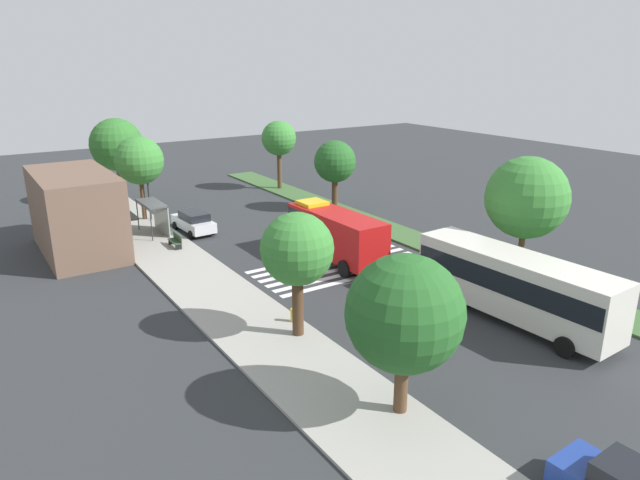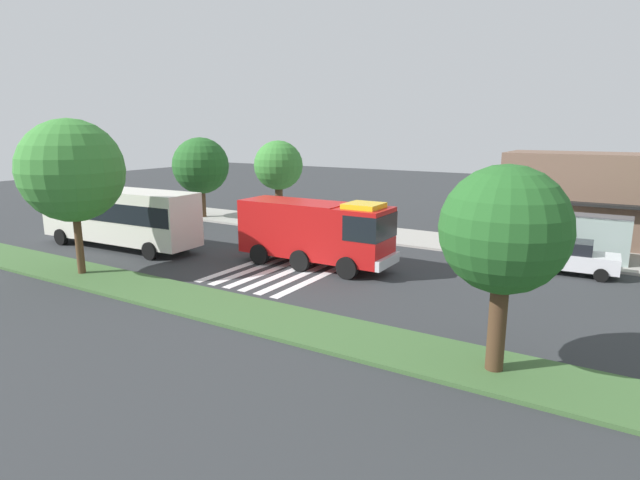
# 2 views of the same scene
# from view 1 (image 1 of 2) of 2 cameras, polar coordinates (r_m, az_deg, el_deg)

# --- Properties ---
(ground_plane) EXTENTS (120.00, 120.00, 0.00)m
(ground_plane) POSITION_cam_1_polar(r_m,az_deg,el_deg) (38.26, 0.83, -2.04)
(ground_plane) COLOR #2D3033
(sidewalk) EXTENTS (60.00, 4.76, 0.14)m
(sidewalk) POSITION_cam_1_polar(r_m,az_deg,el_deg) (34.43, -11.32, -4.62)
(sidewalk) COLOR #9E9B93
(sidewalk) RESTS_ON ground_plane
(median_strip) EXTENTS (60.00, 3.00, 0.14)m
(median_strip) POSITION_cam_1_polar(r_m,az_deg,el_deg) (42.90, 9.54, 0.04)
(median_strip) COLOR #3D6033
(median_strip) RESTS_ON ground_plane
(crosswalk) EXTENTS (4.95, 11.42, 0.01)m
(crosswalk) POSITION_cam_1_polar(r_m,az_deg,el_deg) (37.21, 2.01, -2.63)
(crosswalk) COLOR silver
(crosswalk) RESTS_ON ground_plane
(fire_truck) EXTENTS (8.39, 2.83, 3.55)m
(fire_truck) POSITION_cam_1_polar(r_m,az_deg,el_deg) (37.72, 1.36, 0.79)
(fire_truck) COLOR #B71414
(fire_truck) RESTS_ON ground_plane
(parked_car_mid) EXTENTS (4.64, 2.21, 1.67)m
(parked_car_mid) POSITION_cam_1_polar(r_m,az_deg,el_deg) (45.18, -12.55, 1.82)
(parked_car_mid) COLOR silver
(parked_car_mid) RESTS_ON ground_plane
(transit_bus) EXTENTS (11.06, 3.23, 3.55)m
(transit_bus) POSITION_cam_1_polar(r_m,az_deg,el_deg) (30.69, 18.90, -4.02)
(transit_bus) COLOR silver
(transit_bus) RESTS_ON ground_plane
(bus_stop_shelter) EXTENTS (3.50, 1.40, 2.46)m
(bus_stop_shelter) POSITION_cam_1_polar(r_m,az_deg,el_deg) (44.98, -16.08, 2.82)
(bus_stop_shelter) COLOR #4C4C51
(bus_stop_shelter) RESTS_ON sidewalk
(bench_near_shelter) EXTENTS (1.60, 0.50, 0.90)m
(bench_near_shelter) POSITION_cam_1_polar(r_m,az_deg,el_deg) (41.66, -14.26, -0.07)
(bench_near_shelter) COLOR #2D472D
(bench_near_shelter) RESTS_ON sidewalk
(street_lamp) EXTENTS (0.36, 0.36, 5.90)m
(street_lamp) POSITION_cam_1_polar(r_m,az_deg,el_deg) (48.65, -16.92, 5.98)
(street_lamp) COLOR #2D2D30
(street_lamp) RESTS_ON sidewalk
(storefront_building) EXTENTS (9.58, 5.59, 5.62)m
(storefront_building) POSITION_cam_1_polar(r_m,az_deg,el_deg) (42.59, -23.22, 2.51)
(storefront_building) COLOR brown
(storefront_building) RESTS_ON ground_plane
(sidewalk_tree_far_west) EXTENTS (4.40, 4.40, 6.27)m
(sidewalk_tree_far_west) POSITION_cam_1_polar(r_m,az_deg,el_deg) (20.97, 8.48, -7.34)
(sidewalk_tree_far_west) COLOR #513823
(sidewalk_tree_far_west) RESTS_ON sidewalk
(sidewalk_tree_west) EXTENTS (3.48, 3.48, 6.12)m
(sidewalk_tree_west) POSITION_cam_1_polar(r_m,az_deg,el_deg) (26.50, -2.31, -1.04)
(sidewalk_tree_west) COLOR #47301E
(sidewalk_tree_west) RESTS_ON sidewalk
(sidewalk_tree_center) EXTENTS (3.91, 3.91, 6.86)m
(sidewalk_tree_center) POSITION_cam_1_polar(r_m,az_deg,el_deg) (48.70, -17.67, 7.58)
(sidewalk_tree_center) COLOR #513823
(sidewalk_tree_center) RESTS_ON sidewalk
(sidewalk_tree_east) EXTENTS (4.73, 4.73, 7.71)m
(sidewalk_tree_east) POSITION_cam_1_polar(r_m,az_deg,el_deg) (55.11, -19.72, 8.95)
(sidewalk_tree_east) COLOR #513823
(sidewalk_tree_east) RESTS_ON sidewalk
(median_tree_far_west) EXTENTS (4.87, 4.87, 7.45)m
(median_tree_far_west) POSITION_cam_1_polar(r_m,az_deg,el_deg) (35.64, 20.02, 3.99)
(median_tree_far_west) COLOR #513823
(median_tree_far_west) RESTS_ON median_strip
(median_tree_west) EXTENTS (3.65, 3.65, 6.04)m
(median_tree_west) POSITION_cam_1_polar(r_m,az_deg,el_deg) (49.91, 1.51, 7.82)
(median_tree_west) COLOR #47301E
(median_tree_west) RESTS_ON median_strip
(median_tree_center) EXTENTS (3.47, 3.47, 6.85)m
(median_tree_center) POSITION_cam_1_polar(r_m,az_deg,el_deg) (58.10, -4.16, 10.09)
(median_tree_center) COLOR #513823
(median_tree_center) RESTS_ON median_strip
(fire_hydrant) EXTENTS (0.28, 0.28, 0.70)m
(fire_hydrant) POSITION_cam_1_polar(r_m,az_deg,el_deg) (29.29, -2.70, -7.52)
(fire_hydrant) COLOR gold
(fire_hydrant) RESTS_ON sidewalk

